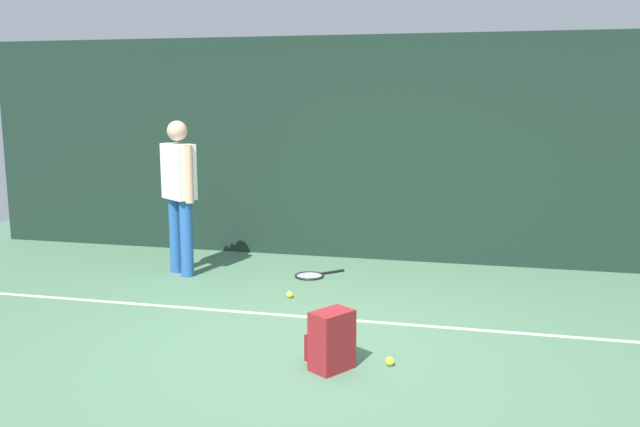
% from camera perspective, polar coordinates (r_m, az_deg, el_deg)
% --- Properties ---
extents(ground_plane, '(12.00, 12.00, 0.00)m').
position_cam_1_polar(ground_plane, '(5.48, -0.97, -11.07)').
color(ground_plane, '#4C7556').
extents(back_fence, '(10.00, 0.10, 2.66)m').
position_cam_1_polar(back_fence, '(8.08, 4.22, 5.44)').
color(back_fence, '#192D23').
rests_on(back_fence, ground).
extents(court_line, '(9.00, 0.05, 0.00)m').
position_cam_1_polar(court_line, '(6.09, 0.57, -8.87)').
color(court_line, white).
rests_on(court_line, ground).
extents(tennis_player, '(0.45, 0.41, 1.70)m').
position_cam_1_polar(tennis_player, '(7.51, -11.83, 2.12)').
color(tennis_player, '#2659A5').
rests_on(tennis_player, ground).
extents(tennis_racket, '(0.56, 0.56, 0.03)m').
position_cam_1_polar(tennis_racket, '(7.44, -0.72, -5.27)').
color(tennis_racket, black).
rests_on(tennis_racket, ground).
extents(backpack, '(0.38, 0.37, 0.44)m').
position_cam_1_polar(backpack, '(4.97, 0.88, -10.74)').
color(backpack, maroon).
rests_on(backpack, ground).
extents(tennis_ball_near_player, '(0.07, 0.07, 0.07)m').
position_cam_1_polar(tennis_ball_near_player, '(6.68, -2.59, -6.87)').
color(tennis_ball_near_player, '#CCE033').
rests_on(tennis_ball_near_player, ground).
extents(tennis_ball_by_fence, '(0.07, 0.07, 0.07)m').
position_cam_1_polar(tennis_ball_by_fence, '(5.11, 5.94, -12.35)').
color(tennis_ball_by_fence, '#CCE033').
rests_on(tennis_ball_by_fence, ground).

